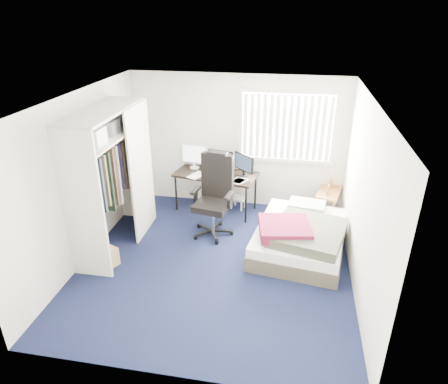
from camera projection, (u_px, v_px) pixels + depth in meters
ground at (216, 263)px, 6.11m from camera, size 4.20×4.20×0.00m
room_shell at (215, 171)px, 5.46m from camera, size 4.20×4.20×4.20m
window_assembly at (287, 127)px, 7.09m from camera, size 1.72×0.09×1.32m
closet at (110, 167)px, 6.03m from camera, size 0.64×1.84×2.22m
desk at (216, 172)px, 7.39m from camera, size 1.61×0.97×1.20m
office_chair at (214, 204)px, 6.72m from camera, size 0.76×0.76×1.40m
footstool at (238, 199)px, 7.66m from camera, size 0.35×0.32×0.24m
nightstand at (329, 194)px, 7.28m from camera, size 0.54×0.82×0.70m
bed at (300, 236)px, 6.32m from camera, size 1.60×1.98×0.60m
pine_box at (104, 256)px, 6.01m from camera, size 0.46×0.41×0.28m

